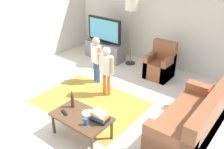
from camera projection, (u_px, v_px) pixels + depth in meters
ground at (93, 115)px, 4.85m from camera, size 7.80×7.80×0.00m
wall_back at (170, 16)px, 6.33m from camera, size 6.00×0.12×2.70m
area_rug at (90, 102)px, 5.23m from camera, size 2.20×1.60×0.01m
tv_stand at (105, 50)px, 7.21m from camera, size 1.20×0.44×0.50m
tv at (104, 30)px, 6.91m from camera, size 1.10×0.28×0.71m
couch at (194, 123)px, 4.18m from camera, size 0.80×1.80×0.86m
armchair at (160, 66)px, 6.16m from camera, size 0.60×0.60×0.90m
floor_lamp at (132, 8)px, 6.28m from camera, size 0.36×0.36×1.78m
child_near_tv at (96, 56)px, 5.75m from camera, size 0.37×0.19×1.12m
child_center at (106, 67)px, 5.22m from camera, size 0.38×0.18×1.12m
coffee_table at (81, 118)px, 4.16m from camera, size 1.00×0.60×0.42m
book_stack at (100, 116)px, 3.99m from camera, size 0.30×0.23×0.18m
bottle at (72, 100)px, 4.30m from camera, size 0.06×0.06×0.32m
tv_remote at (64, 113)px, 4.20m from camera, size 0.18×0.10×0.02m
soda_can at (86, 122)px, 3.90m from camera, size 0.07×0.07×0.12m
plate at (88, 113)px, 4.19m from camera, size 0.22×0.22×0.02m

